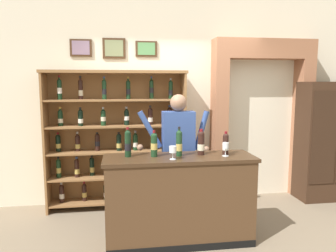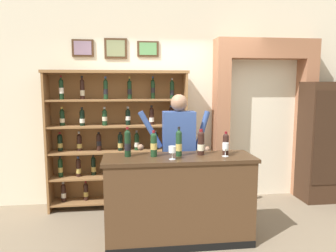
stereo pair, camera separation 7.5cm
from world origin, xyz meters
name	(u,v)px [view 1 (the left image)]	position (x,y,z in m)	size (l,w,h in m)	color
ground_plane	(190,241)	(0.00, 0.00, -0.01)	(14.00, 14.00, 0.02)	#7A6B56
back_wall	(171,89)	(0.00, 1.46, 1.74)	(12.00, 0.19, 3.47)	beige
wine_shelf	(117,137)	(-0.85, 1.18, 1.05)	(2.02, 0.36, 2.00)	olive
archway_doorway	(259,111)	(1.39, 1.33, 1.39)	(1.57, 0.45, 2.49)	#9E6647
side_cabinet	(327,141)	(2.41, 1.06, 0.93)	(0.88, 0.45, 1.85)	#382316
tasting_counter	(179,199)	(-0.13, 0.00, 0.50)	(1.70, 0.53, 1.00)	#4C331E
shopkeeper	(178,144)	(-0.06, 0.53, 1.04)	(0.94, 0.22, 1.68)	#2D3347
tasting_bottle_brunello	(128,143)	(-0.71, 0.07, 1.16)	(0.07, 0.07, 0.34)	black
tasting_bottle_chianti	(154,144)	(-0.42, 0.04, 1.15)	(0.07, 0.07, 0.30)	#19381E
tasting_bottle_super_tuscan	(179,143)	(-0.14, 0.02, 1.15)	(0.07, 0.07, 0.34)	#19381E
tasting_bottle_rosso	(201,143)	(0.12, 0.06, 1.14)	(0.08, 0.08, 0.30)	black
tasting_bottle_grappa	(226,144)	(0.41, 0.03, 1.13)	(0.07, 0.07, 0.27)	black
wine_glass_spare	(173,150)	(-0.23, -0.13, 1.11)	(0.08, 0.08, 0.15)	silver
wine_glass_left	(226,146)	(0.38, -0.06, 1.12)	(0.07, 0.07, 0.16)	silver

